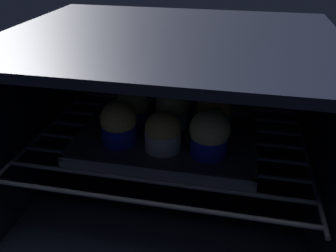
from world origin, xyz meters
The scene contains 9 objects.
oven_cavity centered at (0.00, 26.25, 17.00)cm, with size 59.00×47.00×37.00cm.
oven_rack centered at (0.00, 22.00, 13.60)cm, with size 54.80×42.00×0.80cm.
baking_tray centered at (0.00, 21.36, 14.69)cm, with size 34.56×25.74×2.20cm.
muffin_row0_col0 centered at (-8.71, 17.33, 19.17)cm, with size 6.94×6.94×8.47cm.
muffin_row0_col1 centered at (0.33, 16.66, 18.59)cm, with size 6.75×6.75×7.60cm.
muffin_row0_col2 centered at (8.62, 16.66, 19.41)cm, with size 7.34×7.34×9.10cm.
muffin_row1_col0 centered at (-8.50, 25.75, 18.81)cm, with size 7.00×7.00×7.89cm.
muffin_row1_col1 centered at (0.18, 25.76, 19.28)cm, with size 6.97×6.97×8.56cm.
muffin_row1_col2 centered at (8.52, 26.16, 19.18)cm, with size 7.18×7.18×8.54cm.
Camera 1 is at (12.36, -37.66, 50.74)cm, focal length 37.35 mm.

